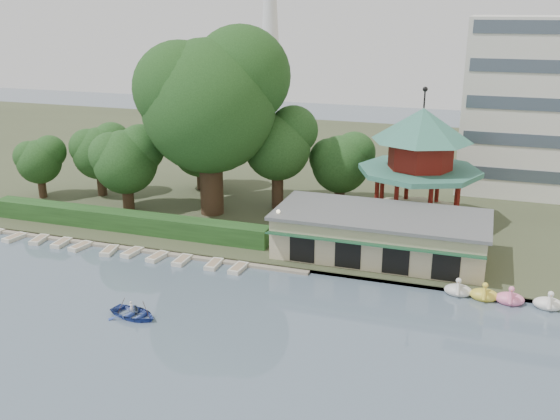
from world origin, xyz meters
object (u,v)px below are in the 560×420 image
at_px(big_tree, 211,97).
at_px(dock, 135,247).
at_px(pavilion, 421,154).
at_px(boathouse, 380,234).
at_px(rowboat_with_passengers, 134,310).

bearing_deg(big_tree, dock, -106.12).
relative_size(dock, pavilion, 2.52).
distance_m(pavilion, big_tree, 21.80).
xyz_separation_m(dock, boathouse, (22.00, 4.77, 2.25)).
bearing_deg(rowboat_with_passengers, big_tree, 99.59).
relative_size(big_tree, rowboat_with_passengers, 3.31).
distance_m(dock, boathouse, 22.62).
distance_m(dock, big_tree, 17.07).
height_order(dock, big_tree, big_tree).
bearing_deg(big_tree, pavilion, 10.29).
relative_size(dock, big_tree, 1.75).
xyz_separation_m(boathouse, big_tree, (-18.81, 6.25, 10.40)).
height_order(boathouse, big_tree, big_tree).
xyz_separation_m(big_tree, rowboat_with_passengers, (3.86, -22.83, -12.22)).
xyz_separation_m(pavilion, rowboat_with_passengers, (-16.96, -26.61, -6.94)).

